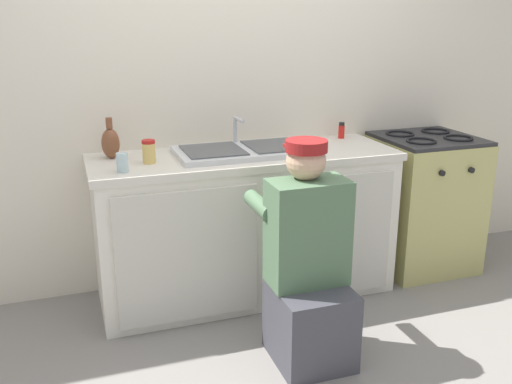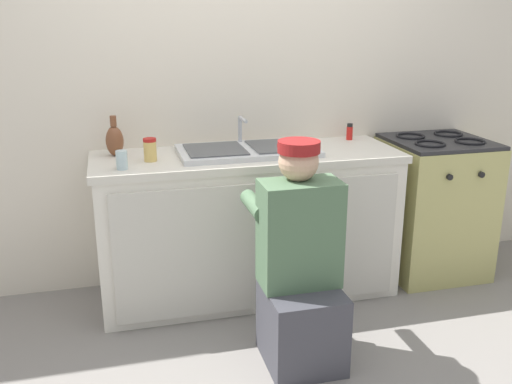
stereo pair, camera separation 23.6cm
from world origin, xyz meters
TOP-DOWN VIEW (x-y plane):
  - ground_plane at (0.00, 0.00)m, footprint 12.00×12.00m
  - back_wall at (0.00, 0.65)m, footprint 6.00×0.10m
  - counter_cabinet at (0.00, 0.29)m, footprint 1.76×0.62m
  - countertop at (0.00, 0.30)m, footprint 1.80×0.62m
  - sink_double_basin at (0.00, 0.30)m, footprint 0.80×0.44m
  - stove_range at (1.26, 0.30)m, footprint 0.61×0.62m
  - plumber_person at (0.07, -0.47)m, footprint 0.42×0.61m
  - spice_bottle_red at (0.73, 0.50)m, footprint 0.04×0.04m
  - condiment_jar at (-0.56, 0.25)m, footprint 0.07×0.07m
  - water_glass at (-0.72, 0.11)m, footprint 0.06×0.06m
  - vase_decorative at (-0.75, 0.43)m, footprint 0.10×0.10m

SIDE VIEW (x-z plane):
  - ground_plane at x=0.00m, z-range 0.00..0.00m
  - counter_cabinet at x=0.00m, z-range 0.00..0.84m
  - stove_range at x=1.26m, z-range 0.00..0.91m
  - plumber_person at x=0.07m, z-range -0.09..1.01m
  - countertop at x=0.00m, z-range 0.84..0.89m
  - sink_double_basin at x=0.00m, z-range 0.81..1.00m
  - water_glass at x=-0.72m, z-range 0.89..0.99m
  - spice_bottle_red at x=0.73m, z-range 0.88..0.99m
  - condiment_jar at x=-0.56m, z-range 0.89..1.01m
  - vase_decorative at x=-0.75m, z-range 0.86..1.09m
  - back_wall at x=0.00m, z-range 0.00..2.50m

